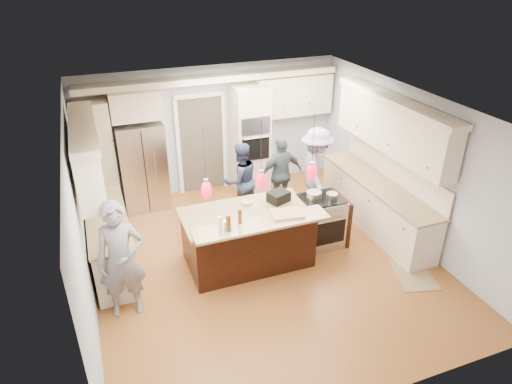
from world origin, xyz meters
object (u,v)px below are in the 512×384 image
kitchen_island (248,237)px  person_far_left (241,180)px  refrigerator (143,166)px  person_bar_end (121,260)px  island_range (321,221)px

kitchen_island → person_far_left: (0.40, 1.53, 0.28)m
refrigerator → person_far_left: (1.70, -1.04, -0.13)m
person_bar_end → person_far_left: bearing=45.1°
kitchen_island → island_range: kitchen_island is taller
refrigerator → kitchen_island: size_ratio=0.86×
kitchen_island → person_bar_end: size_ratio=1.16×
refrigerator → kitchen_island: bearing=-63.1°
island_range → person_bar_end: bearing=-170.2°
refrigerator → person_far_left: size_ratio=1.18×
person_bar_end → person_far_left: size_ratio=1.18×
kitchen_island → island_range: (1.41, 0.08, -0.03)m
refrigerator → island_range: (2.71, -2.49, -0.44)m
island_range → person_far_left: (-1.01, 1.45, 0.31)m
island_range → person_bar_end: size_ratio=0.51×
refrigerator → person_far_left: refrigerator is taller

